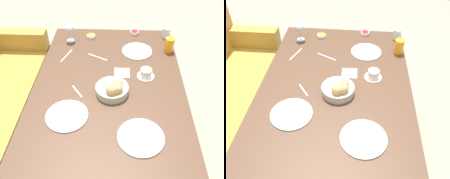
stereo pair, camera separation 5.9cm
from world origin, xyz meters
TOP-DOWN VIEW (x-y plane):
  - ground_plane at (0.00, 0.00)m, footprint 10.00×10.00m
  - dining_table at (0.00, 0.00)m, footprint 1.54×1.05m
  - bread_basket at (-0.09, -0.03)m, footprint 0.22×0.22m
  - plate_near_left at (-0.44, -0.20)m, footprint 0.27×0.27m
  - plate_near_right at (0.42, -0.21)m, footprint 0.25×0.25m
  - plate_far_center at (-0.30, 0.24)m, footprint 0.26×0.26m
  - juice_glass at (0.44, -0.47)m, footprint 0.07×0.07m
  - water_tumbler at (0.65, -0.47)m, footprint 0.07×0.07m
  - wine_glass at (0.56, 0.36)m, footprint 0.08×0.08m
  - coffee_cup at (0.10, -0.26)m, footprint 0.12×0.12m
  - jam_bowl_berry at (0.70, -0.20)m, footprint 0.07×0.07m
  - jam_bowl_honey at (0.62, 0.19)m, footprint 0.07×0.07m
  - fork_silver at (0.32, 0.11)m, footprint 0.09×0.16m
  - knife_silver at (0.34, 0.36)m, footprint 0.17×0.07m
  - spoon_coffee at (-0.08, 0.21)m, footprint 0.11×0.09m
  - napkin at (0.13, -0.09)m, footprint 0.11×0.11m

SIDE VIEW (x-z plane):
  - ground_plane at x=0.00m, z-range 0.00..0.00m
  - dining_table at x=0.00m, z-range 0.29..1.02m
  - fork_silver at x=0.32m, z-range 0.73..0.73m
  - knife_silver at x=0.34m, z-range 0.73..0.73m
  - spoon_coffee at x=-0.08m, z-range 0.73..0.73m
  - napkin at x=0.13m, z-range 0.73..0.73m
  - plate_far_center at x=-0.30m, z-range 0.73..0.74m
  - plate_near_left at x=-0.44m, z-range 0.73..0.74m
  - plate_near_right at x=0.42m, z-range 0.73..0.74m
  - jam_bowl_berry at x=0.70m, z-range 0.73..0.76m
  - jam_bowl_honey at x=0.62m, z-range 0.73..0.76m
  - coffee_cup at x=0.10m, z-range 0.73..0.79m
  - bread_basket at x=-0.09m, z-range 0.72..0.83m
  - water_tumbler at x=0.65m, z-range 0.73..0.82m
  - juice_glass at x=0.44m, z-range 0.73..0.85m
  - wine_glass at x=0.56m, z-range 0.76..0.92m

